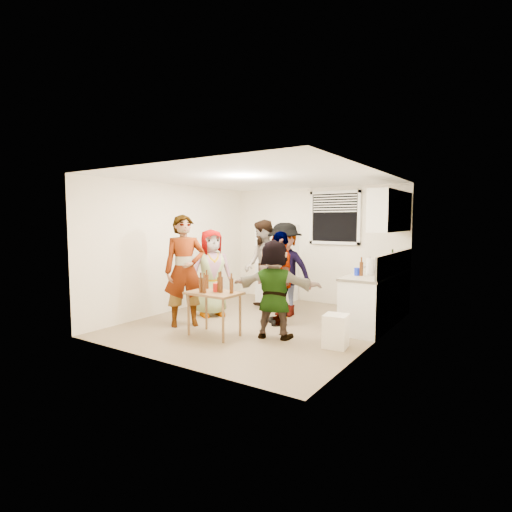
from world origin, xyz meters
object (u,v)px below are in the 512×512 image
Objects in this scene: guest_stripe at (186,325)px; blue_cup at (357,275)px; beer_bottle_table at (221,293)px; guest_black at (280,324)px; wine_bottle at (392,268)px; guest_grey at (212,315)px; red_cup at (216,292)px; guest_orange at (274,338)px; beer_bottle_counter at (361,276)px; refrigerator at (277,263)px; guest_back_left at (263,310)px; trash_bin at (336,330)px; serving_table at (214,336)px; kettle at (374,272)px; guest_back_right at (284,315)px.

blue_cup is at bearing -22.32° from guest_stripe.
guest_black is (0.38, 1.18, -0.69)m from beer_bottle_table.
guest_grey is (-2.84, -1.84, -0.90)m from wine_bottle.
red_cup is 1.14m from guest_orange.
beer_bottle_counter reaches higher than guest_black.
refrigerator is 0.94× the size of guest_back_left.
trash_bin is 3.53× the size of red_cup.
trash_bin reaches higher than guest_black.
refrigerator reaches higher than wine_bottle.
beer_bottle_table reaches higher than serving_table.
kettle is 1.10× the size of beer_bottle_table.
guest_grey is at bearing -168.85° from beer_bottle_counter.
kettle reaches higher than red_cup.
blue_cup is at bearing 41.92° from serving_table.
guest_grey is (-2.74, -1.06, -0.90)m from kettle.
blue_cup is 0.15× the size of serving_table.
trash_bin is 0.25× the size of guest_stripe.
trash_bin reaches higher than guest_back_left.
guest_black is at bearing -57.86° from refrigerator.
wine_bottle is at bearing -23.34° from guest_grey.
trash_bin is at bearing 169.34° from guest_orange.
blue_cup is 1.69m from guest_orange.
serving_table is at bearing -64.70° from guest_black.
serving_table reaches higher than guest_back_left.
guest_black is (-1.30, 0.69, -0.25)m from trash_bin.
beer_bottle_table is (-1.61, -1.53, -0.21)m from blue_cup.
kettle is at bearing -136.66° from guest_orange.
beer_bottle_table reaches higher than guest_black.
red_cup is at bearing -64.83° from guest_black.
red_cup is 0.08× the size of guest_black.
kettle is 0.17× the size of guest_black.
trash_bin is (0.07, -1.05, -0.65)m from blue_cup.
beer_bottle_counter is 2.31m from guest_back_left.
beer_bottle_table is (-1.68, -1.53, -0.21)m from beer_bottle_counter.
guest_grey is 0.82m from guest_stripe.
guest_stripe is (-0.82, 0.17, -0.69)m from red_cup.
guest_back_left is (-2.10, 1.39, -0.25)m from trash_bin.
kettle is 0.14× the size of guest_stripe.
kettle is at bearing 46.20° from guest_back_left.
kettle is at bearing -15.08° from guest_stripe.
blue_cup reaches higher than guest_orange.
serving_table is (0.55, -2.87, -0.85)m from refrigerator.
guest_back_right is at bearing 28.34° from guest_back_left.
guest_stripe is at bearing -173.44° from trash_bin.
guest_stripe is 1.04× the size of guest_back_left.
blue_cup is 0.08× the size of guest_grey.
kettle reaches higher than serving_table.
beer_bottle_counter is 1.73m from guest_orange.
beer_bottle_table is (0.67, -2.85, -0.16)m from refrigerator.
guest_orange is at bearing 27.11° from serving_table.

